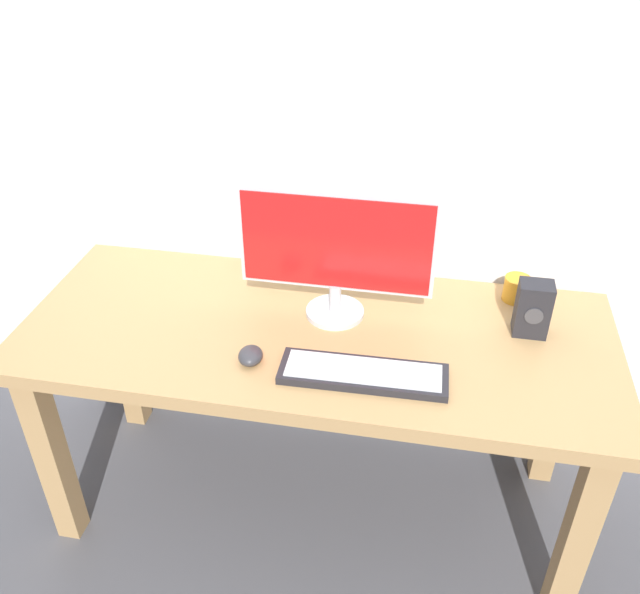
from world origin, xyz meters
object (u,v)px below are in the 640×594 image
(desk, at_px, (316,358))
(keyboard_primary, at_px, (363,374))
(mouse, at_px, (250,356))
(coffee_mug, at_px, (516,289))
(monitor, at_px, (336,249))
(speaker_right, at_px, (533,309))

(desk, height_order, keyboard_primary, keyboard_primary)
(desk, distance_m, mouse, 0.27)
(mouse, bearing_deg, coffee_mug, 26.71)
(mouse, bearing_deg, monitor, 50.47)
(speaker_right, relative_size, coffee_mug, 2.07)
(speaker_right, bearing_deg, desk, -170.46)
(monitor, xyz_separation_m, speaker_right, (0.58, 0.01, -0.14))
(monitor, bearing_deg, speaker_right, 0.55)
(monitor, xyz_separation_m, coffee_mug, (0.55, 0.18, -0.19))
(keyboard_primary, relative_size, speaker_right, 2.71)
(keyboard_primary, bearing_deg, desk, 131.50)
(keyboard_primary, xyz_separation_m, mouse, (-0.32, 0.01, 0.01))
(mouse, bearing_deg, desk, 45.29)
(desk, bearing_deg, monitor, 66.74)
(mouse, distance_m, speaker_right, 0.83)
(monitor, bearing_deg, desk, -113.26)
(coffee_mug, bearing_deg, speaker_right, -80.19)
(coffee_mug, bearing_deg, desk, -154.96)
(monitor, distance_m, speaker_right, 0.60)
(mouse, xyz_separation_m, coffee_mug, (0.75, 0.46, 0.02))
(keyboard_primary, height_order, mouse, mouse)
(desk, distance_m, keyboard_primary, 0.28)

